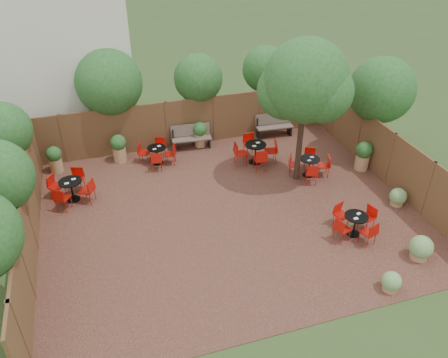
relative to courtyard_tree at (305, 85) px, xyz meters
name	(u,v)px	position (x,y,z in m)	size (l,w,h in m)	color
ground	(228,212)	(-3.00, -1.19, -3.63)	(80.00, 80.00, 0.00)	#354F23
courtyard_paving	(228,212)	(-3.00, -1.19, -3.62)	(12.00, 10.00, 0.02)	#371E16
fence_back	(191,122)	(-3.00, 3.81, -2.63)	(12.00, 0.08, 2.00)	#51341E
fence_left	(29,222)	(-9.00, -1.19, -2.63)	(0.08, 10.00, 2.00)	#51341E
fence_right	(390,159)	(3.00, -1.19, -2.63)	(0.08, 10.00, 2.00)	#51341E
neighbour_building	(61,37)	(-7.50, 6.81, 0.37)	(5.00, 4.00, 8.00)	silver
overhang_foliage	(171,108)	(-4.18, 1.68, -0.96)	(15.61, 10.56, 2.56)	#1E541B
courtyard_tree	(305,85)	(0.00, 0.00, 0.00)	(2.90, 2.81, 5.16)	black
park_bench_left	(191,137)	(-3.11, 3.44, -3.10)	(1.63, 0.66, 0.98)	brown
park_bench_right	(274,125)	(0.53, 3.44, -3.11)	(1.61, 0.61, 0.97)	brown
bistro_tables	(224,173)	(-2.62, 0.47, -3.18)	(9.94, 7.52, 0.92)	black
planters	(193,148)	(-3.32, 2.32, -3.02)	(11.64, 4.21, 1.13)	#AA8055
low_shrubs	(407,238)	(1.52, -4.40, -3.29)	(3.05, 3.79, 0.74)	#AA8055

